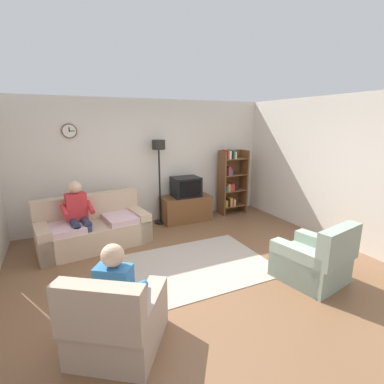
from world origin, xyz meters
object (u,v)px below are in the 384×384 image
(couch, at_px, (94,229))
(person_on_couch, at_px, (78,213))
(tv_stand, at_px, (186,208))
(person_in_left_armchair, at_px, (119,289))
(armchair_near_bookshelf, at_px, (313,261))
(floor_lamp, at_px, (159,159))
(tv, at_px, (186,187))
(bookshelf, at_px, (231,181))
(armchair_near_window, at_px, (117,322))

(couch, relative_size, person_on_couch, 1.62)
(tv_stand, relative_size, person_in_left_armchair, 0.98)
(armchair_near_bookshelf, height_order, person_on_couch, person_on_couch)
(couch, xyz_separation_m, person_in_left_armchair, (-0.05, -2.60, 0.29))
(floor_lamp, bearing_deg, person_in_left_armchair, -115.61)
(tv_stand, bearing_deg, person_on_couch, -164.47)
(tv, relative_size, floor_lamp, 0.32)
(armchair_near_bookshelf, bearing_deg, person_in_left_armchair, -179.59)
(tv, height_order, person_on_couch, person_on_couch)
(bookshelf, height_order, floor_lamp, floor_lamp)
(floor_lamp, bearing_deg, tv, -12.10)
(armchair_near_window, relative_size, person_in_left_armchair, 1.05)
(tv_stand, xyz_separation_m, armchair_near_window, (-2.18, -3.21, -0.00))
(couch, distance_m, armchair_near_window, 2.68)
(tv_stand, xyz_separation_m, armchair_near_bookshelf, (0.59, -3.12, -0.00))
(bookshelf, distance_m, floor_lamp, 1.93)
(person_in_left_armchair, bearing_deg, armchair_near_bookshelf, 0.41)
(tv, xyz_separation_m, bookshelf, (1.25, 0.09, 0.00))
(armchair_near_bookshelf, height_order, person_in_left_armchair, person_in_left_armchair)
(tv_stand, distance_m, tv, 0.51)
(couch, distance_m, tv_stand, 2.14)
(couch, bearing_deg, person_on_couch, -155.72)
(tv, relative_size, person_in_left_armchair, 0.54)
(tv, height_order, armchair_near_window, tv)
(armchair_near_window, height_order, armchair_near_bookshelf, same)
(tv_stand, height_order, floor_lamp, floor_lamp)
(couch, height_order, tv, tv)
(tv, relative_size, armchair_near_window, 0.51)
(bookshelf, distance_m, person_on_couch, 3.64)
(tv, distance_m, bookshelf, 1.25)
(tv_stand, xyz_separation_m, bookshelf, (1.25, 0.07, 0.51))
(tv, distance_m, armchair_near_window, 3.89)
(couch, relative_size, tv_stand, 1.82)
(couch, height_order, bookshelf, bookshelf)
(person_on_couch, bearing_deg, couch, 24.28)
(armchair_near_window, relative_size, person_on_couch, 0.95)
(floor_lamp, height_order, armchair_near_bookshelf, floor_lamp)
(tv_stand, bearing_deg, armchair_near_bookshelf, -79.21)
(tv, distance_m, person_on_couch, 2.40)
(tv_stand, relative_size, armchair_near_bookshelf, 1.08)
(couch, xyz_separation_m, armchair_near_window, (-0.10, -2.68, -0.02))
(tv_stand, height_order, bookshelf, bookshelf)
(couch, xyz_separation_m, floor_lamp, (1.50, 0.63, 1.14))
(armchair_near_window, height_order, person_in_left_armchair, person_in_left_armchair)
(armchair_near_bookshelf, bearing_deg, tv_stand, 100.79)
(person_on_couch, relative_size, person_in_left_armchair, 1.11)
(bookshelf, distance_m, armchair_near_window, 4.77)
(tv_stand, relative_size, tv, 1.83)
(tv, bearing_deg, person_on_couch, -165.03)
(bookshelf, height_order, armchair_near_bookshelf, bookshelf)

